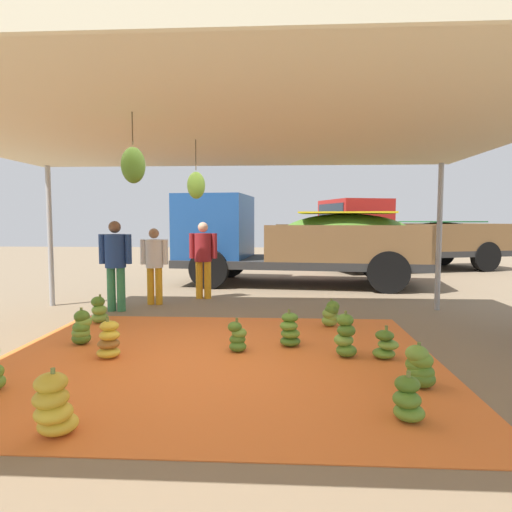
% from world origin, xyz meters
% --- Properties ---
extents(ground_plane, '(40.00, 40.00, 0.00)m').
position_xyz_m(ground_plane, '(0.00, 3.00, 0.00)').
color(ground_plane, '#7F6B51').
extents(tarp_orange, '(5.44, 4.70, 0.01)m').
position_xyz_m(tarp_orange, '(0.00, 0.00, 0.01)').
color(tarp_orange, orange).
rests_on(tarp_orange, ground).
extents(tent_canopy, '(8.00, 7.00, 2.85)m').
position_xyz_m(tent_canopy, '(-0.01, -0.09, 2.76)').
color(tent_canopy, '#9EA0A5').
rests_on(tent_canopy, ground).
extents(banana_bunch_0, '(0.33, 0.35, 0.42)m').
position_xyz_m(banana_bunch_0, '(1.89, -1.61, 0.18)').
color(banana_bunch_0, '#60932D').
rests_on(banana_bunch_0, tarp_orange).
extents(banana_bunch_1, '(0.36, 0.34, 0.51)m').
position_xyz_m(banana_bunch_1, '(-1.94, 0.54, 0.23)').
color(banana_bunch_1, '#477523').
rests_on(banana_bunch_1, tarp_orange).
extents(banana_bunch_2, '(0.40, 0.40, 0.51)m').
position_xyz_m(banana_bunch_2, '(-1.34, -0.02, 0.22)').
color(banana_bunch_2, gold).
rests_on(banana_bunch_2, tarp_orange).
extents(banana_bunch_4, '(0.36, 0.34, 0.45)m').
position_xyz_m(banana_bunch_4, '(1.61, 1.78, 0.21)').
color(banana_bunch_4, '#75A83D').
rests_on(banana_bunch_4, tarp_orange).
extents(banana_bunch_5, '(0.42, 0.44, 0.54)m').
position_xyz_m(banana_bunch_5, '(-0.99, -2.04, 0.24)').
color(banana_bunch_5, gold).
rests_on(banana_bunch_5, tarp_orange).
extents(banana_bunch_6, '(0.37, 0.39, 0.48)m').
position_xyz_m(banana_bunch_6, '(-2.21, 1.80, 0.22)').
color(banana_bunch_6, '#75A83D').
rests_on(banana_bunch_6, tarp_orange).
extents(banana_bunch_7, '(0.40, 0.38, 0.46)m').
position_xyz_m(banana_bunch_7, '(2.23, -0.80, 0.21)').
color(banana_bunch_7, '#477523').
rests_on(banana_bunch_7, tarp_orange).
extents(banana_bunch_9, '(0.38, 0.36, 0.41)m').
position_xyz_m(banana_bunch_9, '(2.09, 0.12, 0.17)').
color(banana_bunch_9, '#60932D').
rests_on(banana_bunch_9, tarp_orange).
extents(banana_bunch_10, '(0.35, 0.35, 0.51)m').
position_xyz_m(banana_bunch_10, '(0.93, 0.61, 0.22)').
color(banana_bunch_10, '#477523').
rests_on(banana_bunch_10, tarp_orange).
extents(banana_bunch_11, '(0.31, 0.32, 0.44)m').
position_xyz_m(banana_bunch_11, '(0.24, 0.34, 0.19)').
color(banana_bunch_11, '#477523').
rests_on(banana_bunch_11, tarp_orange).
extents(banana_bunch_12, '(0.34, 0.33, 0.58)m').
position_xyz_m(banana_bunch_12, '(1.61, 0.18, 0.26)').
color(banana_bunch_12, '#518428').
rests_on(banana_bunch_12, tarp_orange).
extents(cargo_truck_main, '(6.64, 3.15, 2.40)m').
position_xyz_m(cargo_truck_main, '(1.09, 6.65, 1.23)').
color(cargo_truck_main, '#2D2D2D').
rests_on(cargo_truck_main, ground).
extents(cargo_truck_far, '(6.54, 4.15, 2.40)m').
position_xyz_m(cargo_truck_far, '(5.05, 10.37, 1.18)').
color(cargo_truck_far, '#2D2D2D').
rests_on(cargo_truck_far, ground).
extents(worker_0, '(0.62, 0.38, 1.70)m').
position_xyz_m(worker_0, '(-2.30, 2.83, 0.99)').
color(worker_0, '#337A4C').
rests_on(worker_0, ground).
extents(worker_1, '(0.57, 0.35, 1.55)m').
position_xyz_m(worker_1, '(-1.77, 3.55, 0.91)').
color(worker_1, orange).
rests_on(worker_1, ground).
extents(worker_2, '(0.61, 0.38, 1.68)m').
position_xyz_m(worker_2, '(-0.90, 4.30, 0.98)').
color(worker_2, orange).
rests_on(worker_2, ground).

